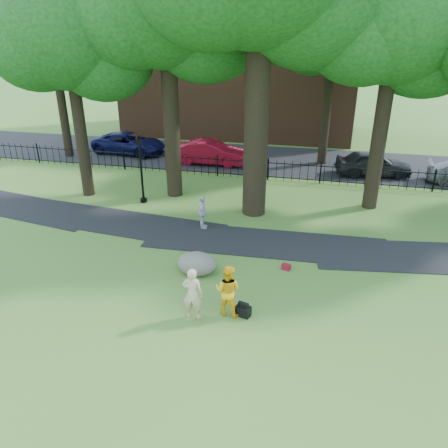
% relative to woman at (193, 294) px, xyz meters
% --- Properties ---
extents(ground, '(120.00, 120.00, 0.00)m').
position_rel_woman_xyz_m(ground, '(0.50, 1.59, -0.87)').
color(ground, '#3F6D26').
rests_on(ground, ground).
extents(footpath, '(36.07, 3.85, 0.03)m').
position_rel_woman_xyz_m(footpath, '(1.50, 5.49, -0.87)').
color(footpath, black).
rests_on(footpath, ground).
extents(street, '(80.00, 7.00, 0.02)m').
position_rel_woman_xyz_m(street, '(0.50, 17.59, -0.87)').
color(street, black).
rests_on(street, ground).
extents(iron_fence, '(44.00, 0.04, 1.20)m').
position_rel_woman_xyz_m(iron_fence, '(0.50, 13.59, -0.27)').
color(iron_fence, black).
rests_on(iron_fence, ground).
extents(brick_building, '(18.00, 8.00, 12.00)m').
position_rel_woman_xyz_m(brick_building, '(-3.50, 25.59, 5.13)').
color(brick_building, brown).
rests_on(brick_building, ground).
extents(tree_row, '(26.82, 7.96, 12.42)m').
position_rel_woman_xyz_m(tree_row, '(1.02, 9.99, 7.28)').
color(tree_row, black).
rests_on(tree_row, ground).
extents(woman, '(0.65, 0.43, 1.75)m').
position_rel_woman_xyz_m(woman, '(0.00, 0.00, 0.00)').
color(woman, '#CEB68E').
rests_on(woman, ground).
extents(man, '(0.92, 0.76, 1.71)m').
position_rel_woman_xyz_m(man, '(1.00, 0.45, -0.02)').
color(man, yellow).
rests_on(man, ground).
extents(pedestrian, '(0.48, 0.94, 1.54)m').
position_rel_woman_xyz_m(pedestrian, '(-1.42, 6.34, -0.10)').
color(pedestrian, silver).
rests_on(pedestrian, ground).
extents(boulder, '(1.63, 1.35, 0.85)m').
position_rel_woman_xyz_m(boulder, '(-0.63, 2.62, -0.45)').
color(boulder, slate).
rests_on(boulder, ground).
extents(lamppost, '(0.34, 0.34, 3.44)m').
position_rel_woman_xyz_m(lamppost, '(-5.21, 8.70, 0.81)').
color(lamppost, black).
rests_on(lamppost, ground).
extents(backpack, '(0.52, 0.40, 0.34)m').
position_rel_woman_xyz_m(backpack, '(1.50, 0.44, -0.70)').
color(backpack, black).
rests_on(backpack, ground).
extents(red_bag, '(0.36, 0.28, 0.22)m').
position_rel_woman_xyz_m(red_bag, '(2.54, 3.55, -0.77)').
color(red_bag, maroon).
rests_on(red_bag, ground).
extents(red_sedan, '(4.61, 1.61, 1.52)m').
position_rel_woman_xyz_m(red_sedan, '(-3.51, 15.88, -0.12)').
color(red_sedan, maroon).
rests_on(red_sedan, ground).
extents(navy_van, '(5.33, 2.88, 1.42)m').
position_rel_woman_xyz_m(navy_van, '(-9.69, 17.09, -0.16)').
color(navy_van, '#0B0E39').
rests_on(navy_van, ground).
extents(grey_car, '(4.58, 2.33, 1.49)m').
position_rel_woman_xyz_m(grey_car, '(6.52, 15.75, -0.13)').
color(grey_car, black).
rests_on(grey_car, ground).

